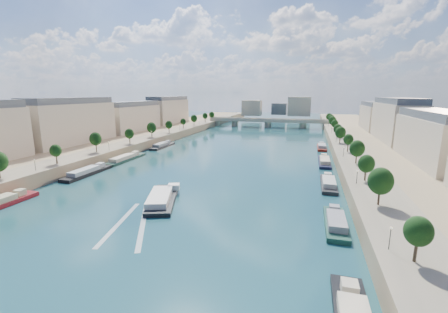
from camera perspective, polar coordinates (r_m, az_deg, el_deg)
The scene contains 17 objects.
ground at distance 156.56m, azimuth 1.62°, elevation 0.34°, with size 700.00×700.00×0.00m, color #0E3A3E.
quay_left at distance 187.17m, azimuth -20.27°, elevation 2.30°, with size 44.00×520.00×5.00m, color #9E8460.
quay_right at distance 155.10m, azimuth 28.33°, elevation -0.29°, with size 44.00×520.00×5.00m, color #9E8460.
pave_left at distance 178.36m, azimuth -16.43°, elevation 2.94°, with size 14.00×520.00×0.10m, color gray.
pave_right at distance 152.06m, azimuth 22.91°, elevation 0.97°, with size 14.00×520.00×0.10m, color gray.
trees_left at distance 178.25m, azimuth -15.64°, elevation 4.75°, with size 4.80×268.80×8.26m.
trees_right at distance 160.81m, azimuth 21.97°, elevation 3.57°, with size 4.80×268.80×8.26m.
lamps_left at distance 167.23m, azimuth -17.00°, elevation 3.28°, with size 0.36×200.36×4.28m.
lamps_right at distance 156.02m, azimuth 21.15°, elevation 2.39°, with size 0.36×200.36×4.28m.
buildings_left at distance 202.86m, azimuth -21.55°, elevation 6.89°, with size 16.00×226.00×23.20m.
buildings_right at distance 167.91m, azimuth 32.31°, elevation 4.96°, with size 16.00×226.00×23.20m.
skyline at distance 370.07m, azimuth 10.75°, elevation 9.19°, with size 79.00×42.00×22.00m.
bridge at distance 285.89m, azimuth 8.37°, elevation 6.56°, with size 112.00×12.00×8.15m.
tour_barge at distance 91.96m, azimuth -11.63°, elevation -7.81°, with size 15.18×26.05×3.59m.
wake at distance 79.03m, azimuth -17.31°, elevation -12.20°, with size 16.19×25.63×0.04m.
moored_barges_left at distance 129.81m, azimuth -24.75°, elevation -2.86°, with size 5.00×152.22×3.60m.
moored_barges_right at distance 111.99m, azimuth 19.24°, elevation -4.67°, with size 5.00×162.61×3.60m.
Camera 1 is at (38.11, -48.50, 31.73)m, focal length 24.00 mm.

